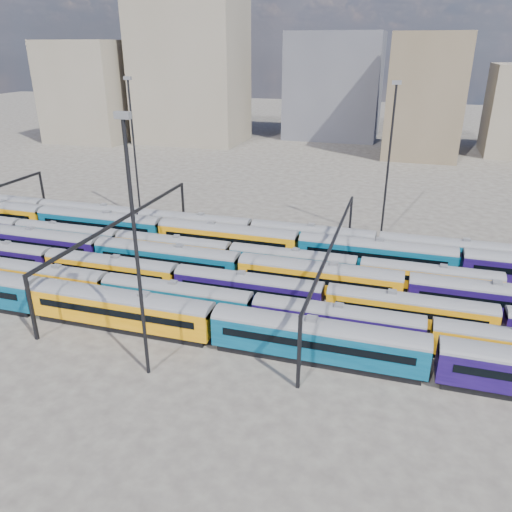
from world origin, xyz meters
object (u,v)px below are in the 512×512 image
(rake_1, at_px, (337,318))
(mast_2, at_px, (136,244))
(rake_0, at_px, (318,336))
(rake_2, at_px, (325,295))

(rake_1, relative_size, mast_2, 5.33)
(rake_0, height_order, rake_1, rake_0)
(rake_2, distance_m, mast_2, 25.43)
(rake_1, relative_size, rake_2, 1.16)
(rake_0, relative_size, rake_1, 1.17)
(rake_0, bearing_deg, mast_2, -156.23)
(rake_0, distance_m, rake_2, 10.04)
(rake_1, height_order, rake_2, rake_2)
(rake_0, bearing_deg, rake_2, 94.69)
(rake_1, bearing_deg, mast_2, -145.05)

